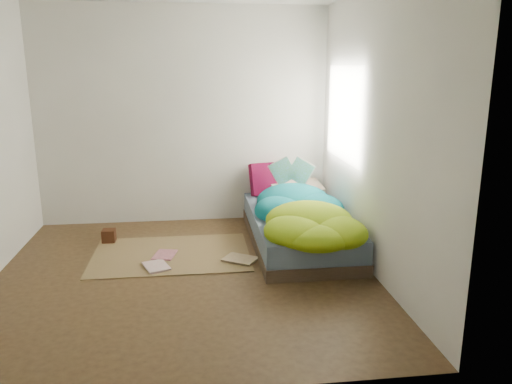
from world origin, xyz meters
TOP-DOWN VIEW (x-y plane):
  - ground at (0.00, 0.00)m, footprint 3.50×3.50m
  - room_walls at (0.01, 0.01)m, footprint 3.54×3.54m
  - bed at (1.22, 0.72)m, footprint 1.00×2.00m
  - duvet at (1.22, 0.50)m, footprint 0.96×1.84m
  - rug at (-0.15, 0.55)m, footprint 1.60×1.10m
  - pillow_floral at (1.36, 1.50)m, footprint 0.66×0.45m
  - pillow_magenta at (0.99, 1.59)m, footprint 0.41×0.20m
  - open_book at (1.24, 1.21)m, footprint 0.44×0.18m
  - wooden_box at (-0.85, 1.01)m, footprint 0.14×0.14m
  - floor_book_a at (-0.38, 0.16)m, footprint 0.30×0.34m
  - floor_book_b at (-0.31, 0.51)m, footprint 0.27×0.32m
  - floor_book_c at (0.48, 0.18)m, footprint 0.39×0.37m

SIDE VIEW (x-z plane):
  - ground at x=0.00m, z-range 0.00..0.00m
  - rug at x=-0.15m, z-range 0.00..0.01m
  - floor_book_a at x=-0.38m, z-range 0.01..0.03m
  - floor_book_c at x=0.48m, z-range 0.01..0.04m
  - floor_book_b at x=-0.31m, z-range 0.01..0.04m
  - wooden_box at x=-0.85m, z-range 0.01..0.15m
  - bed at x=1.22m, z-range 0.00..0.34m
  - pillow_floral at x=1.36m, z-range 0.34..0.48m
  - duvet at x=1.22m, z-range 0.34..0.68m
  - pillow_magenta at x=0.99m, z-range 0.34..0.74m
  - open_book at x=1.24m, z-range 0.68..0.94m
  - room_walls at x=0.01m, z-range 0.32..2.94m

